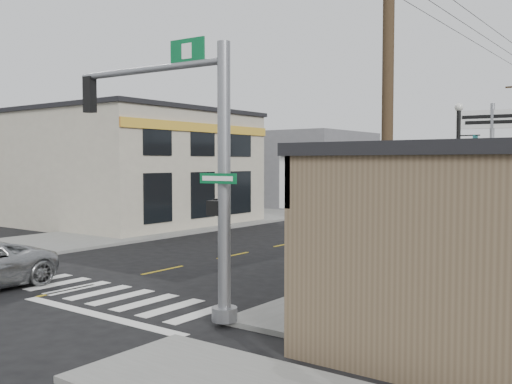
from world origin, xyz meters
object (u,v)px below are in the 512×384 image
Objects in this scene: fire_hydrant at (354,265)px; dance_center_sign at (492,139)px; traffic_signal_pole at (198,152)px; lamp_post at (459,171)px; utility_pole_near at (388,98)px; guide_sign at (376,218)px; bare_tree at (340,173)px.

fire_hydrant is 0.11× the size of dance_center_sign.
traffic_signal_pole is at bearing -97.87° from fire_hydrant.
traffic_signal_pole is 11.40m from lamp_post.
traffic_signal_pole reaches higher than dance_center_sign.
lamp_post is at bearing 66.72° from fire_hydrant.
traffic_signal_pole is 9.40× the size of fire_hydrant.
fire_hydrant is at bearing 120.43° from utility_pole_near.
lamp_post is (2.86, 11.02, -0.56)m from traffic_signal_pole.
guide_sign is 3.90× the size of fire_hydrant.
utility_pole_near is (1.79, -1.13, 1.75)m from bare_tree.
dance_center_sign is (2.12, 6.72, 2.91)m from guide_sign.
utility_pole_near reaches higher than traffic_signal_pole.
dance_center_sign is (0.15, 3.85, 1.29)m from lamp_post.
dance_center_sign is at bearing 75.40° from traffic_signal_pole.
lamp_post is at bearing -100.51° from dance_center_sign.
dance_center_sign reaches higher than bare_tree.
fire_hydrant is 0.12× the size of lamp_post.
traffic_signal_pole is 4.59m from utility_pole_near.
traffic_signal_pole is 15.19m from dance_center_sign.
dance_center_sign is at bearing 75.87° from fire_hydrant.
lamp_post is 4.06m from dance_center_sign.
lamp_post is 9.15m from utility_pole_near.
dance_center_sign is 0.61× the size of utility_pole_near.
lamp_post is (1.96, 4.56, 3.02)m from fire_hydrant.
lamp_post is at bearing 54.19° from guide_sign.
guide_sign is 5.32m from bare_tree.
dance_center_sign is at bearing 89.84° from utility_pole_near.
traffic_signal_pole reaches higher than fire_hydrant.
bare_tree is 0.43× the size of utility_pole_near.
utility_pole_near reaches higher than lamp_post.
guide_sign is 2.20m from fire_hydrant.
bare_tree is (1.20, -4.91, 1.64)m from guide_sign.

